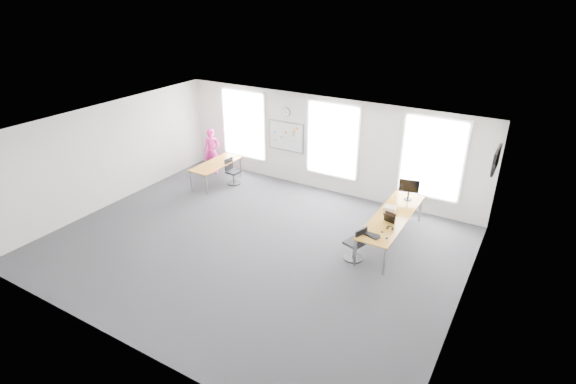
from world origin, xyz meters
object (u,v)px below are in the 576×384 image
Objects in this scene: keyboard at (370,235)px; monitor at (409,188)px; headphones at (390,228)px; chair_right at (356,245)px; desk_left at (216,165)px; person at (212,151)px; desk_right at (392,218)px; chair_left at (232,173)px.

monitor is at bearing 102.12° from keyboard.
keyboard is 3.12× the size of headphones.
chair_right reaches higher than keyboard.
keyboard reaches higher than desk_left.
keyboard is (6.70, -2.48, -0.03)m from person.
headphones is at bearing -98.36° from monitor.
keyboard is (-0.15, -1.18, 0.06)m from desk_right.
chair_right is at bearing -110.04° from desk_right.
desk_right is at bearing -94.51° from chair_left.
chair_right is 0.47m from keyboard.
monitor is at bearing -173.91° from chair_right.
person reaches higher than chair_right.
monitor reaches higher than headphones.
headphones is (0.62, 0.52, 0.40)m from chair_right.
keyboard is at bearing 116.17° from chair_right.
desk_left is 6.26m from monitor.
chair_right is 0.57× the size of person.
chair_left is 1.27m from person.
chair_right is 2.47m from monitor.
chair_right is at bearing -107.46° from chair_left.
keyboard is at bearing -106.01° from chair_left.
desk_left is 6.50m from headphones.
person reaches higher than monitor.
chair_right reaches higher than headphones.
headphones is (0.17, -0.70, 0.09)m from desk_right.
chair_left is 5.82m from monitor.
person reaches higher than keyboard.
desk_right is at bearing -6.31° from desk_left.
keyboard is 0.58m from headphones.
desk_right is at bearing 100.12° from keyboard.
chair_right is 0.90m from headphones.
person is 6.91m from monitor.
keyboard reaches higher than desk_right.
desk_left is 6.04m from chair_right.
headphones is (7.02, -2.00, 0.00)m from person.
person is at bearing 169.24° from desk_right.
keyboard is at bearing -39.53° from person.
desk_right is 3.42× the size of chair_right.
monitor reaches higher than chair_left.
monitor is (0.50, 2.32, 0.71)m from chair_right.
chair_right reaches higher than chair_left.
chair_left reaches higher than desk_left.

